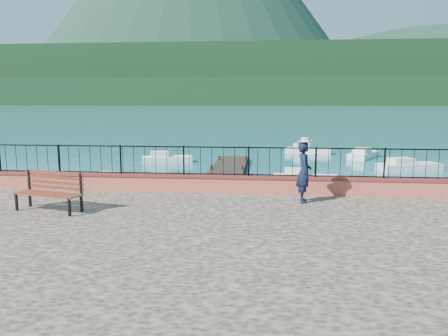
% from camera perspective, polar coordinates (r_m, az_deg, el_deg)
% --- Properties ---
extents(ground, '(2000.00, 2000.00, 0.00)m').
position_cam_1_polar(ground, '(11.56, 3.86, -12.99)').
color(ground, '#19596B').
rests_on(ground, ground).
extents(parapet, '(28.00, 0.46, 0.58)m').
position_cam_1_polar(parapet, '(14.70, 4.39, -2.14)').
color(parapet, '#B55B41').
rests_on(parapet, promenade).
extents(railing, '(27.00, 0.05, 0.95)m').
position_cam_1_polar(railing, '(14.57, 4.42, 0.81)').
color(railing, black).
rests_on(railing, parapet).
extents(dock, '(2.00, 16.00, 0.30)m').
position_cam_1_polar(dock, '(23.21, -0.12, -1.35)').
color(dock, '#2D231C').
rests_on(dock, ground).
extents(far_forest, '(900.00, 60.00, 18.00)m').
position_cam_1_polar(far_forest, '(310.75, 5.68, 9.84)').
color(far_forest, black).
rests_on(far_forest, ground).
extents(foothills, '(900.00, 120.00, 44.00)m').
position_cam_1_polar(foothills, '(371.14, 5.72, 11.71)').
color(foothills, black).
rests_on(foothills, ground).
extents(companion_hill, '(448.00, 384.00, 180.00)m').
position_cam_1_polar(companion_hill, '(611.56, 26.97, 7.65)').
color(companion_hill, '#142D23').
rests_on(companion_hill, ground).
extents(park_bench, '(2.07, 1.11, 1.10)m').
position_cam_1_polar(park_bench, '(13.26, -21.81, -3.85)').
color(park_bench, black).
rests_on(park_bench, promenade).
extents(person, '(0.47, 0.70, 1.86)m').
position_cam_1_polar(person, '(13.46, 10.40, -0.52)').
color(person, black).
rests_on(person, promenade).
extents(hat, '(0.44, 0.44, 0.12)m').
position_cam_1_polar(hat, '(13.34, 10.52, 3.68)').
color(hat, silver).
rests_on(hat, person).
extents(boat_0, '(3.79, 1.93, 0.80)m').
position_cam_1_polar(boat_0, '(21.69, -13.71, -1.67)').
color(boat_0, silver).
rests_on(boat_0, ground).
extents(boat_1, '(3.34, 1.46, 0.80)m').
position_cam_1_polar(boat_1, '(22.80, 10.56, -1.06)').
color(boat_1, white).
rests_on(boat_1, ground).
extents(boat_2, '(3.99, 2.34, 0.80)m').
position_cam_1_polar(boat_2, '(28.98, 23.05, 0.51)').
color(boat_2, silver).
rests_on(boat_2, ground).
extents(boat_3, '(3.58, 2.22, 0.80)m').
position_cam_1_polar(boat_3, '(30.18, -7.46, 1.47)').
color(boat_3, silver).
rests_on(boat_3, ground).
extents(boat_4, '(3.78, 2.04, 0.80)m').
position_cam_1_polar(boat_4, '(35.58, 10.98, 2.52)').
color(boat_4, silver).
rests_on(boat_4, ground).
extents(boat_5, '(2.93, 3.67, 0.80)m').
position_cam_1_polar(boat_5, '(33.93, 17.82, 1.94)').
color(boat_5, silver).
rests_on(boat_5, ground).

